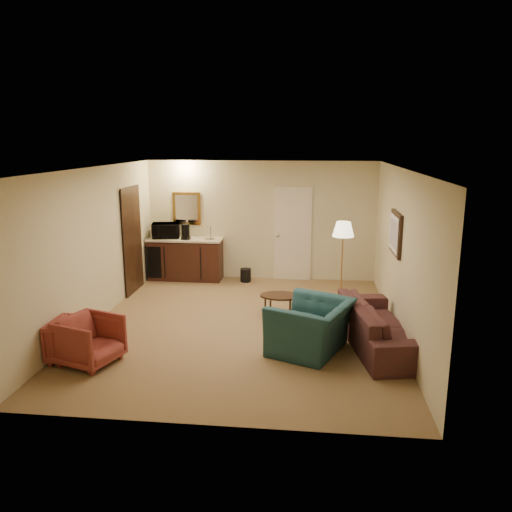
# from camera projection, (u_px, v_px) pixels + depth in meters

# --- Properties ---
(ground) EXTENTS (6.00, 6.00, 0.00)m
(ground) POSITION_uv_depth(u_px,v_px,m) (243.00, 326.00, 8.34)
(ground) COLOR olive
(ground) RESTS_ON ground
(room_walls) EXTENTS (5.02, 6.01, 2.61)m
(room_walls) POSITION_uv_depth(u_px,v_px,m) (243.00, 217.00, 8.70)
(room_walls) COLOR beige
(room_walls) RESTS_ON ground
(wetbar_cabinet) EXTENTS (1.64, 0.58, 0.92)m
(wetbar_cabinet) POSITION_uv_depth(u_px,v_px,m) (186.00, 259.00, 11.04)
(wetbar_cabinet) COLOR #371511
(wetbar_cabinet) RESTS_ON ground
(sofa) EXTENTS (1.07, 2.33, 0.88)m
(sofa) POSITION_uv_depth(u_px,v_px,m) (380.00, 318.00, 7.45)
(sofa) COLOR black
(sofa) RESTS_ON ground
(teal_armchair) EXTENTS (1.15, 1.36, 1.01)m
(teal_armchair) POSITION_uv_depth(u_px,v_px,m) (311.00, 318.00, 7.23)
(teal_armchair) COLOR #1D464A
(teal_armchair) RESTS_ON ground
(rose_chair_near) EXTENTS (0.61, 0.65, 0.66)m
(rose_chair_near) POSITION_uv_depth(u_px,v_px,m) (75.00, 338.00, 6.97)
(rose_chair_near) COLOR #983D31
(rose_chair_near) RESTS_ON ground
(rose_chair_far) EXTENTS (0.87, 0.90, 0.74)m
(rose_chair_far) POSITION_uv_depth(u_px,v_px,m) (90.00, 338.00, 6.85)
(rose_chair_far) COLOR #983D31
(rose_chair_far) RESTS_ON ground
(coffee_table) EXTENTS (0.86, 0.73, 0.41)m
(coffee_table) POSITION_uv_depth(u_px,v_px,m) (281.00, 306.00, 8.68)
(coffee_table) COLOR #311E10
(coffee_table) RESTS_ON ground
(floor_lamp) EXTENTS (0.41, 0.41, 1.54)m
(floor_lamp) POSITION_uv_depth(u_px,v_px,m) (342.00, 261.00, 9.52)
(floor_lamp) COLOR #B6803C
(floor_lamp) RESTS_ON ground
(waste_bin) EXTENTS (0.27, 0.27, 0.29)m
(waste_bin) POSITION_uv_depth(u_px,v_px,m) (246.00, 275.00, 10.90)
(waste_bin) COLOR black
(waste_bin) RESTS_ON ground
(microwave) EXTENTS (0.65, 0.45, 0.40)m
(microwave) POSITION_uv_depth(u_px,v_px,m) (166.00, 229.00, 10.97)
(microwave) COLOR black
(microwave) RESTS_ON wetbar_cabinet
(coffee_maker) EXTENTS (0.20, 0.20, 0.33)m
(coffee_maker) POSITION_uv_depth(u_px,v_px,m) (186.00, 232.00, 10.82)
(coffee_maker) COLOR black
(coffee_maker) RESTS_ON wetbar_cabinet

